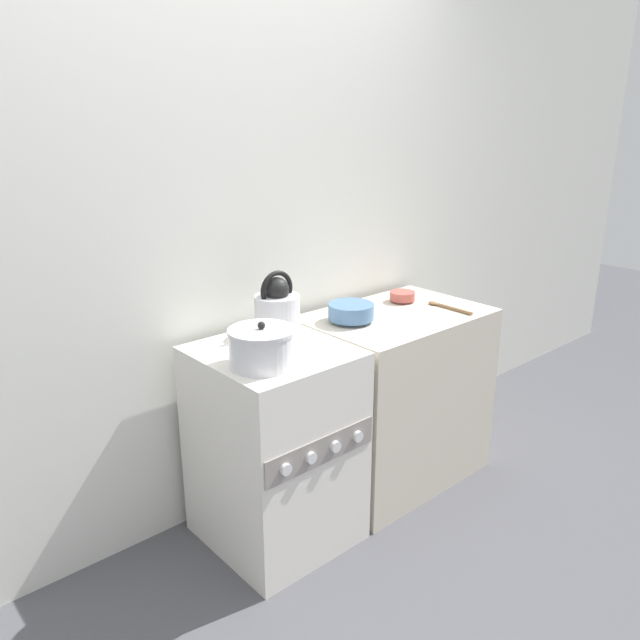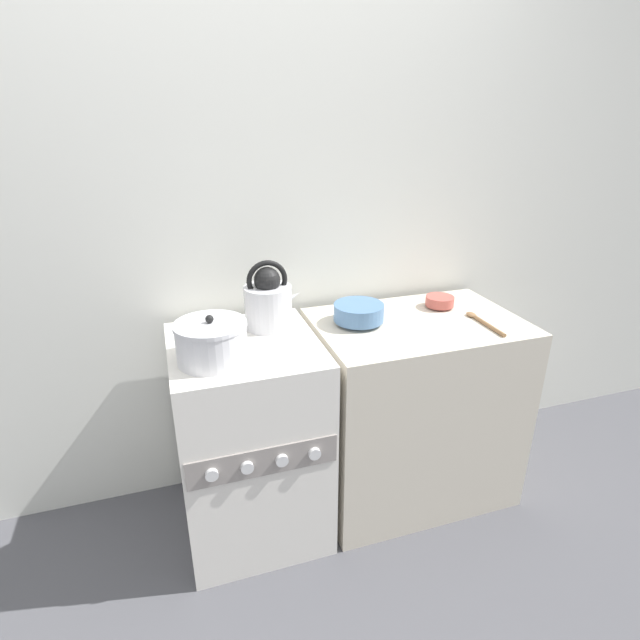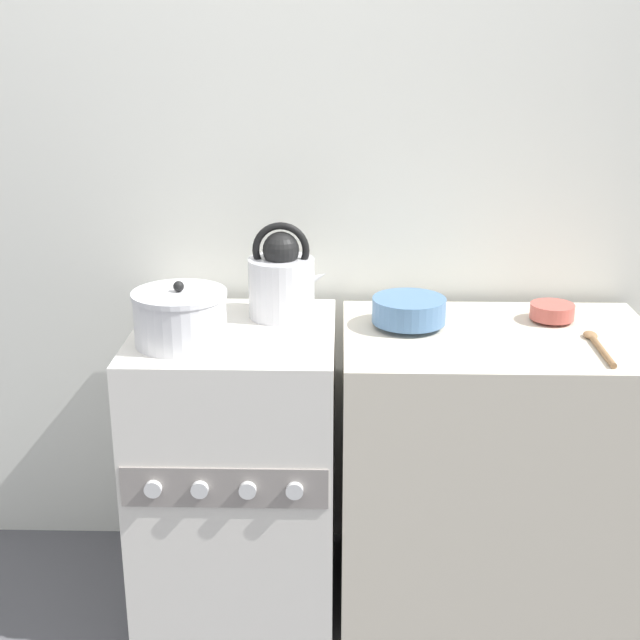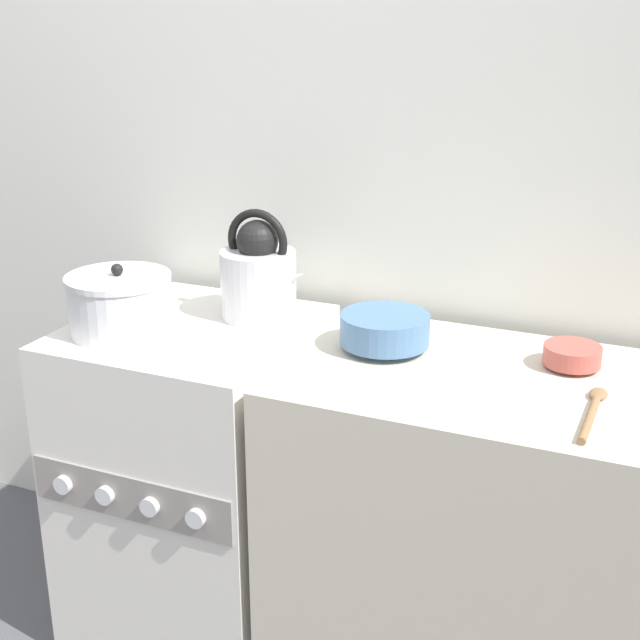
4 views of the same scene
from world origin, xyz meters
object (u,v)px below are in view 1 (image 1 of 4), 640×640
(kettle, at_px, (278,310))
(cooking_pot, at_px, (262,347))
(enamel_bowl, at_px, (351,312))
(stove, at_px, (275,446))
(small_ceramic_bowl, at_px, (402,296))

(kettle, height_order, cooking_pot, kettle)
(kettle, bearing_deg, enamel_bowl, -11.17)
(stove, relative_size, kettle, 3.09)
(stove, relative_size, cooking_pot, 3.42)
(kettle, bearing_deg, small_ceramic_bowl, -0.93)
(stove, height_order, small_ceramic_bowl, small_ceramic_bowl)
(kettle, distance_m, cooking_pot, 0.34)
(cooking_pot, bearing_deg, small_ceramic_bowl, 12.12)
(kettle, height_order, enamel_bowl, kettle)
(stove, xyz_separation_m, enamel_bowl, (0.48, 0.06, 0.46))
(small_ceramic_bowl, bearing_deg, kettle, 179.07)
(enamel_bowl, bearing_deg, small_ceramic_bowl, 8.06)
(stove, height_order, cooking_pot, cooking_pot)
(cooking_pot, xyz_separation_m, small_ceramic_bowl, (1.01, 0.22, -0.05))
(kettle, height_order, small_ceramic_bowl, kettle)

